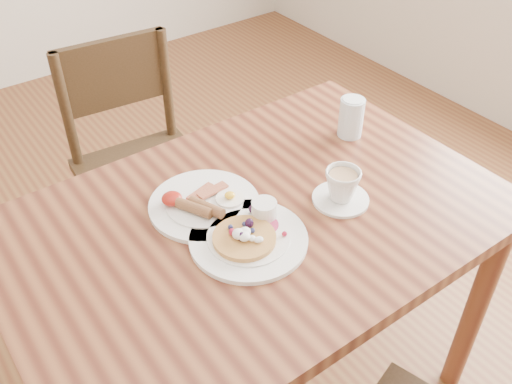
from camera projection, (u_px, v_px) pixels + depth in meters
dining_table at (256, 244)px, 1.42m from camera, size 1.20×0.80×0.75m
chair_far at (139, 159)px, 1.98m from camera, size 0.46×0.46×0.88m
pancake_plate at (250, 235)px, 1.29m from camera, size 0.27×0.27×0.06m
breakfast_plate at (203, 204)px, 1.38m from camera, size 0.27×0.27×0.04m
teacup_saucer at (342, 187)px, 1.38m from camera, size 0.14×0.14×0.09m
water_glass at (351, 117)px, 1.60m from camera, size 0.07×0.07×0.11m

